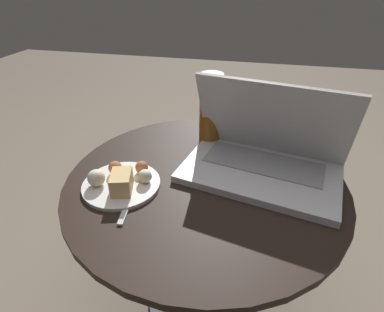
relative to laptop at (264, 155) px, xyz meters
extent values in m
plane|color=#726656|center=(-0.13, -0.06, -0.54)|extent=(6.00, 6.00, 0.00)
cylinder|color=#515156|center=(-0.13, -0.06, -0.53)|extent=(0.34, 0.34, 0.01)
cylinder|color=#515156|center=(-0.13, -0.06, -0.29)|extent=(0.09, 0.09, 0.46)
cylinder|color=black|center=(-0.13, -0.06, -0.06)|extent=(0.67, 0.67, 0.02)
cube|color=silver|center=(0.00, -0.02, -0.04)|extent=(0.40, 0.29, 0.02)
cube|color=gray|center=(0.00, 0.01, -0.03)|extent=(0.30, 0.16, 0.00)
cube|color=silver|center=(0.01, 0.04, 0.07)|extent=(0.38, 0.16, 0.21)
cube|color=black|center=(0.01, 0.04, 0.07)|extent=(0.35, 0.14, 0.19)
cylinder|color=brown|center=(-0.15, 0.12, 0.05)|extent=(0.06, 0.06, 0.19)
cylinder|color=white|center=(-0.15, 0.12, 0.15)|extent=(0.06, 0.06, 0.02)
cylinder|color=silver|center=(-0.31, -0.14, -0.04)|extent=(0.18, 0.18, 0.01)
cube|color=#DBB775|center=(-0.30, -0.16, -0.02)|extent=(0.06, 0.07, 0.04)
sphere|color=#9E5B38|center=(-0.28, -0.09, -0.02)|extent=(0.03, 0.03, 0.03)
sphere|color=#9E5B38|center=(-0.34, -0.10, -0.02)|extent=(0.03, 0.03, 0.03)
sphere|color=beige|center=(-0.26, -0.12, -0.02)|extent=(0.03, 0.03, 0.03)
sphere|color=beige|center=(-0.36, -0.15, -0.02)|extent=(0.04, 0.04, 0.04)
cube|color=silver|center=(-0.27, -0.19, -0.04)|extent=(0.03, 0.12, 0.01)
cube|color=silver|center=(-0.29, -0.11, -0.04)|extent=(0.03, 0.06, 0.01)
camera|label=1|loc=(-0.03, -0.64, 0.38)|focal=28.00mm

